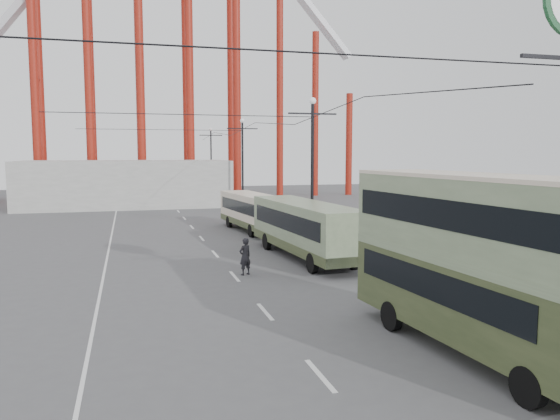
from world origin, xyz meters
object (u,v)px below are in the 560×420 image
object	(u,v)px
double_decker_bus	(478,255)
single_decker_green	(305,227)
single_decker_cream	(252,210)
pedestrian	(245,256)

from	to	relation	value
double_decker_bus	single_decker_green	size ratio (longest dim) A/B	0.89
single_decker_cream	pedestrian	world-z (taller)	single_decker_cream
single_decker_cream	pedestrian	bearing A→B (deg)	-110.25
single_decker_green	single_decker_cream	world-z (taller)	single_decker_green
double_decker_bus	single_decker_cream	distance (m)	26.45
single_decker_green	pedestrian	world-z (taller)	single_decker_green
single_decker_green	single_decker_cream	size ratio (longest dim) A/B	1.22
single_decker_green	pedestrian	size ratio (longest dim) A/B	6.20
single_decker_green	single_decker_cream	bearing A→B (deg)	88.43
single_decker_green	double_decker_bus	bearing A→B (deg)	-93.59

